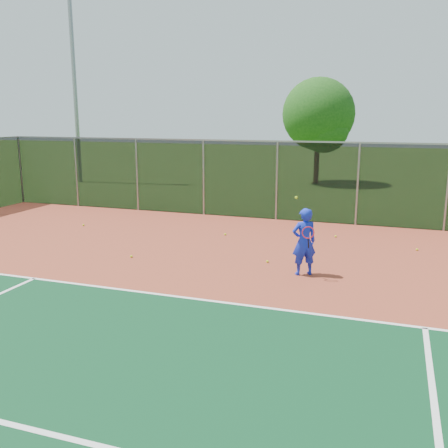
{
  "coord_description": "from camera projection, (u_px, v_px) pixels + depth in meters",
  "views": [
    {
      "loc": [
        1.26,
        -6.57,
        3.98
      ],
      "look_at": [
        -2.72,
        5.0,
        1.3
      ],
      "focal_mm": 40.0,
      "sensor_mm": 36.0,
      "label": 1
    }
  ],
  "objects": [
    {
      "name": "practice_ball_4",
      "position": [
        225.0,
        234.0,
        16.77
      ],
      "size": [
        0.07,
        0.07,
        0.07
      ],
      "primitive_type": "sphere",
      "color": "#C1E31A",
      "rests_on": "court_apron"
    },
    {
      "name": "fence_back",
      "position": [
        358.0,
        183.0,
        18.07
      ],
      "size": [
        30.0,
        0.06,
        3.03
      ],
      "color": "black",
      "rests_on": "court_apron"
    },
    {
      "name": "floodlight_nw",
      "position": [
        73.0,
        61.0,
        28.83
      ],
      "size": [
        0.9,
        0.4,
        12.57
      ],
      "color": "gray",
      "rests_on": "ground"
    },
    {
      "name": "practice_ball_3",
      "position": [
        131.0,
        256.0,
        14.14
      ],
      "size": [
        0.07,
        0.07,
        0.07
      ],
      "primitive_type": "sphere",
      "color": "#C1E31A",
      "rests_on": "court_apron"
    },
    {
      "name": "practice_ball_1",
      "position": [
        83.0,
        225.0,
        18.18
      ],
      "size": [
        0.07,
        0.07,
        0.07
      ],
      "primitive_type": "sphere",
      "color": "#C1E31A",
      "rests_on": "court_apron"
    },
    {
      "name": "court_apron",
      "position": [
        311.0,
        336.0,
        9.16
      ],
      "size": [
        30.0,
        20.0,
        0.02
      ],
      "primitive_type": "cube",
      "color": "#9C3F27",
      "rests_on": "ground"
    },
    {
      "name": "tree_back_left",
      "position": [
        320.0,
        117.0,
        28.79
      ],
      "size": [
        4.18,
        4.18,
        6.13
      ],
      "color": "#3B2415",
      "rests_on": "ground"
    },
    {
      "name": "practice_ball_7",
      "position": [
        267.0,
        261.0,
        13.66
      ],
      "size": [
        0.07,
        0.07,
        0.07
      ],
      "primitive_type": "sphere",
      "color": "#C1E31A",
      "rests_on": "court_apron"
    },
    {
      "name": "practice_ball_6",
      "position": [
        336.0,
        236.0,
        16.49
      ],
      "size": [
        0.07,
        0.07,
        0.07
      ],
      "primitive_type": "sphere",
      "color": "#C1E31A",
      "rests_on": "court_apron"
    },
    {
      "name": "ground",
      "position": [
        289.0,
        392.0,
        7.32
      ],
      "size": [
        120.0,
        120.0,
        0.0
      ],
      "primitive_type": "plane",
      "color": "#2E5518",
      "rests_on": "ground"
    },
    {
      "name": "practice_ball_0",
      "position": [
        417.0,
        250.0,
        14.87
      ],
      "size": [
        0.07,
        0.07,
        0.07
      ],
      "primitive_type": "sphere",
      "color": "#C1E31A",
      "rests_on": "court_apron"
    },
    {
      "name": "tennis_player",
      "position": [
        304.0,
        242.0,
        12.47
      ],
      "size": [
        0.75,
        0.75,
        1.99
      ],
      "color": "#1529C7",
      "rests_on": "court_apron"
    }
  ]
}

